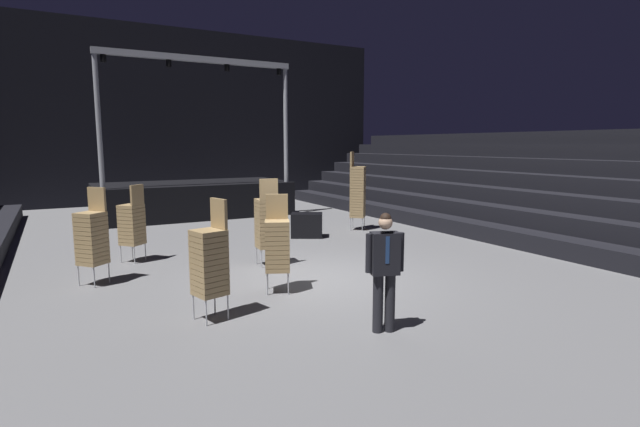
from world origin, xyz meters
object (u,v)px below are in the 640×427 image
(man_with_tie, at_px, (385,265))
(chair_stack_front_left, at_px, (277,244))
(chair_stack_front_right, at_px, (92,237))
(chair_stack_rear_left, at_px, (358,191))
(stage_riser, at_px, (194,197))
(chair_stack_mid_centre, at_px, (132,223))
(equipment_road_case, at_px, (307,225))
(chair_stack_mid_left, at_px, (210,260))
(chair_stack_mid_right, at_px, (267,222))

(man_with_tie, xyz_separation_m, chair_stack_front_left, (-0.56, 2.51, -0.09))
(chair_stack_front_right, relative_size, chair_stack_rear_left, 0.76)
(stage_riser, bearing_deg, chair_stack_rear_left, -55.97)
(chair_stack_front_left, distance_m, chair_stack_mid_centre, 4.25)
(man_with_tie, xyz_separation_m, chair_stack_mid_centre, (-2.56, 6.26, -0.09))
(chair_stack_front_right, xyz_separation_m, equipment_road_case, (5.83, 2.29, -0.59))
(man_with_tie, distance_m, chair_stack_mid_centre, 6.76)
(chair_stack_front_left, height_order, chair_stack_mid_left, chair_stack_mid_left)
(chair_stack_mid_right, relative_size, chair_stack_rear_left, 0.79)
(stage_riser, distance_m, equipment_road_case, 6.21)
(chair_stack_front_left, xyz_separation_m, chair_stack_rear_left, (4.88, 4.78, 0.34))
(man_with_tie, bearing_deg, chair_stack_mid_right, -71.61)
(chair_stack_rear_left, bearing_deg, chair_stack_mid_left, -5.30)
(chair_stack_front_right, bearing_deg, equipment_road_case, -110.14)
(chair_stack_mid_right, distance_m, chair_stack_mid_centre, 3.17)
(stage_riser, distance_m, chair_stack_mid_right, 8.48)
(chair_stack_rear_left, bearing_deg, chair_stack_mid_right, -12.93)
(chair_stack_front_right, xyz_separation_m, chair_stack_mid_centre, (0.94, 1.58, -0.04))
(equipment_road_case, bearing_deg, chair_stack_front_left, -123.06)
(equipment_road_case, bearing_deg, chair_stack_mid_left, -129.77)
(chair_stack_mid_left, relative_size, chair_stack_rear_left, 0.76)
(man_with_tie, height_order, chair_stack_mid_right, chair_stack_mid_right)
(chair_stack_front_right, distance_m, chair_stack_mid_centre, 1.84)
(chair_stack_mid_right, relative_size, equipment_road_case, 2.18)
(man_with_tie, relative_size, chair_stack_mid_centre, 0.97)
(chair_stack_mid_right, bearing_deg, chair_stack_rear_left, 38.69)
(chair_stack_front_left, xyz_separation_m, chair_stack_front_right, (-2.93, 2.16, 0.04))
(man_with_tie, distance_m, chair_stack_mid_right, 4.43)
(chair_stack_front_right, bearing_deg, chair_stack_mid_left, 164.26)
(chair_stack_front_left, distance_m, chair_stack_mid_right, 2.01)
(man_with_tie, relative_size, chair_stack_front_left, 0.97)
(man_with_tie, relative_size, equipment_road_case, 1.94)
(stage_riser, bearing_deg, chair_stack_front_left, -96.06)
(chair_stack_mid_centre, xyz_separation_m, chair_stack_rear_left, (6.88, 1.04, 0.34))
(chair_stack_mid_centre, relative_size, chair_stack_rear_left, 0.73)
(equipment_road_case, bearing_deg, chair_stack_front_right, -158.57)
(chair_stack_mid_right, bearing_deg, equipment_road_case, 52.63)
(chair_stack_mid_left, xyz_separation_m, equipment_road_case, (4.39, 5.27, -0.59))
(chair_stack_mid_centre, height_order, equipment_road_case, chair_stack_mid_centre)
(chair_stack_front_right, bearing_deg, chair_stack_mid_centre, -72.22)
(stage_riser, relative_size, chair_stack_mid_right, 3.57)
(chair_stack_mid_centre, height_order, chair_stack_rear_left, chair_stack_rear_left)
(chair_stack_mid_left, relative_size, equipment_road_case, 2.09)
(chair_stack_rear_left, height_order, equipment_road_case, chair_stack_rear_left)
(chair_stack_mid_centre, bearing_deg, man_with_tie, -110.09)
(chair_stack_front_left, xyz_separation_m, chair_stack_mid_left, (-1.49, -0.82, 0.04))
(chair_stack_front_right, xyz_separation_m, chair_stack_rear_left, (7.82, 2.62, 0.29))
(stage_riser, relative_size, chair_stack_mid_centre, 3.90)
(chair_stack_mid_left, bearing_deg, chair_stack_mid_right, -52.14)
(chair_stack_mid_centre, bearing_deg, chair_stack_mid_left, -126.02)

